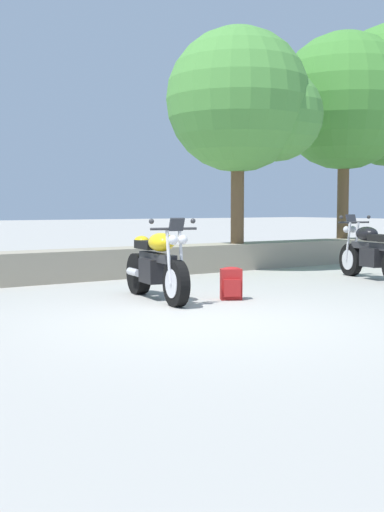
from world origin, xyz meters
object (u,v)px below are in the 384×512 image
(rider_backpack, at_px, (231,283))
(motorcycle_black_far_right, at_px, (372,253))
(leafy_tree_mid_right, at_px, (352,104))
(motorcycle_yellow_centre, at_px, (157,266))
(leafy_tree_mid_left, at_px, (246,104))

(rider_backpack, bearing_deg, motorcycle_black_far_right, 9.14)
(rider_backpack, distance_m, leafy_tree_mid_right, 8.55)
(motorcycle_black_far_right, relative_size, rider_backpack, 4.29)
(leafy_tree_mid_right, bearing_deg, motorcycle_yellow_centre, -157.42)
(motorcycle_yellow_centre, height_order, leafy_tree_mid_right, leafy_tree_mid_right)
(leafy_tree_mid_left, bearing_deg, rider_backpack, -132.42)
(motorcycle_yellow_centre, bearing_deg, leafy_tree_mid_left, 35.44)
(leafy_tree_mid_left, distance_m, leafy_tree_mid_right, 3.65)
(rider_backpack, xyz_separation_m, leafy_tree_mid_left, (3.17, 3.47, 3.23))
(motorcycle_yellow_centre, height_order, rider_backpack, motorcycle_yellow_centre)
(motorcycle_black_far_right, xyz_separation_m, leafy_tree_mid_left, (-0.60, 2.86, 2.99))
(motorcycle_yellow_centre, bearing_deg, rider_backpack, -33.35)
(motorcycle_black_far_right, bearing_deg, leafy_tree_mid_left, 101.88)
(rider_backpack, distance_m, leafy_tree_mid_left, 5.70)
(rider_backpack, height_order, leafy_tree_mid_left, leafy_tree_mid_left)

